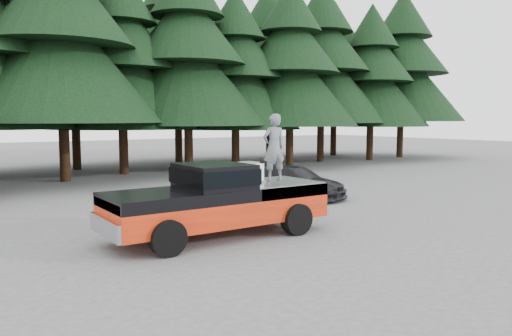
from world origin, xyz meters
TOP-DOWN VIEW (x-y plane):
  - ground at (0.00, 0.00)m, footprint 120.00×120.00m
  - pickup_truck at (-0.62, 0.20)m, footprint 6.00×2.04m
  - truck_cab at (-0.72, 0.20)m, footprint 1.66×1.90m
  - air_compressor at (0.42, 0.40)m, footprint 0.84×0.75m
  - man_on_bed at (1.27, 0.32)m, footprint 0.72×0.50m
  - parked_car at (5.14, 4.19)m, footprint 2.91×4.57m
  - treeline at (0.42, 17.20)m, footprint 60.15×16.05m

SIDE VIEW (x-z plane):
  - ground at x=0.00m, z-range 0.00..0.00m
  - parked_car at x=5.14m, z-range 0.00..1.23m
  - pickup_truck at x=-0.62m, z-range 0.00..1.33m
  - air_compressor at x=0.42m, z-range 1.33..1.83m
  - truck_cab at x=-0.72m, z-range 1.33..1.92m
  - man_on_bed at x=1.27m, z-range 1.33..3.21m
  - treeline at x=0.42m, z-range -1.03..16.47m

